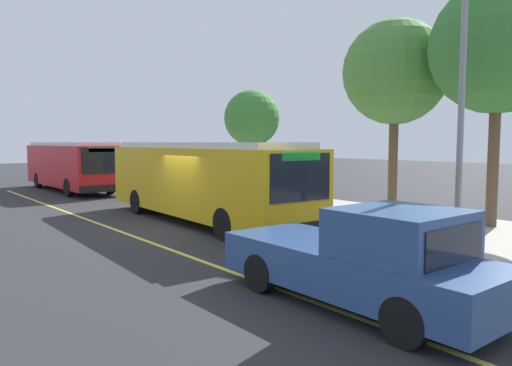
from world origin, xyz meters
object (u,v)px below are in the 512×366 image
Objects in this scene: waiting_bench at (272,194)px; transit_bus_main at (202,178)px; pedestrian_commuter at (232,184)px; transit_bus_second at (71,164)px; pickup_truck at (365,260)px; route_sign_post at (271,169)px.

transit_bus_main is at bearing -75.04° from waiting_bench.
pedestrian_commuter is at bearing -120.08° from waiting_bench.
pedestrian_commuter is at bearing 13.31° from transit_bus_second.
pickup_truck is 1.93× the size of route_sign_post.
transit_bus_second is at bearing -166.69° from pedestrian_commuter.
transit_bus_second reaches higher than pedestrian_commuter.
transit_bus_second is at bearing -179.50° from transit_bus_main.
route_sign_post reaches higher than waiting_bench.
pedestrian_commuter is at bearing 126.04° from transit_bus_main.
waiting_bench is (-1.18, 4.41, -0.98)m from transit_bus_main.
transit_bus_second is (-14.69, -0.13, -0.00)m from transit_bus_main.
transit_bus_second is 3.72× the size of route_sign_post.
pedestrian_commuter is (-11.83, 5.56, 0.26)m from pickup_truck.
transit_bus_main is 7.02× the size of waiting_bench.
waiting_bench is 1.86m from pedestrian_commuter.
transit_bus_second reaches higher than pickup_truck.
route_sign_post is at bearing 149.39° from pickup_truck.
pickup_truck is 9.99m from route_sign_post.
transit_bus_main is 2.66m from route_sign_post.
waiting_bench is at bearing 139.23° from route_sign_post.
transit_bus_main is at bearing -117.33° from route_sign_post.
transit_bus_main and transit_bus_second have the same top height.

